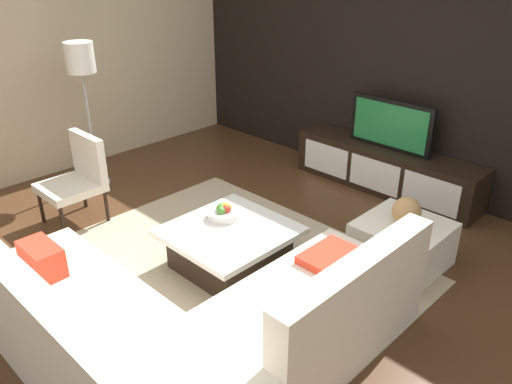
% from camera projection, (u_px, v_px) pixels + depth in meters
% --- Properties ---
extents(ground_plane, '(14.00, 14.00, 0.00)m').
position_uv_depth(ground_plane, '(230.00, 276.00, 4.33)').
color(ground_plane, '#4C301C').
extents(feature_wall_back, '(6.40, 0.12, 2.80)m').
position_uv_depth(feature_wall_back, '(413.00, 62.00, 5.45)').
color(feature_wall_back, black).
rests_on(feature_wall_back, ground).
extents(side_wall_left, '(0.12, 5.20, 2.80)m').
position_uv_depth(side_wall_left, '(50.00, 54.00, 5.87)').
color(side_wall_left, beige).
rests_on(side_wall_left, ground).
extents(area_rug, '(3.01, 2.51, 0.01)m').
position_uv_depth(area_rug, '(222.00, 271.00, 4.39)').
color(area_rug, tan).
rests_on(area_rug, ground).
extents(media_console, '(2.17, 0.47, 0.50)m').
position_uv_depth(media_console, '(385.00, 169.00, 5.76)').
color(media_console, black).
rests_on(media_console, ground).
extents(television, '(0.98, 0.06, 0.55)m').
position_uv_depth(television, '(391.00, 125.00, 5.53)').
color(television, black).
rests_on(television, media_console).
extents(sectional_couch, '(2.40, 2.35, 0.83)m').
position_uv_depth(sectional_couch, '(184.00, 328.00, 3.32)').
color(sectional_couch, silver).
rests_on(sectional_couch, ground).
extents(coffee_table, '(0.94, 0.98, 0.38)m').
position_uv_depth(coffee_table, '(230.00, 247.00, 4.37)').
color(coffee_table, black).
rests_on(coffee_table, ground).
extents(accent_chair_near, '(0.54, 0.55, 0.87)m').
position_uv_depth(accent_chair_near, '(78.00, 175.00, 5.04)').
color(accent_chair_near, black).
rests_on(accent_chair_near, ground).
extents(floor_lamp, '(0.31, 0.31, 1.62)m').
position_uv_depth(floor_lamp, '(81.00, 68.00, 5.43)').
color(floor_lamp, '#A5A5AA').
rests_on(floor_lamp, ground).
extents(ottoman, '(0.70, 0.70, 0.40)m').
position_uv_depth(ottoman, '(402.00, 244.00, 4.42)').
color(ottoman, silver).
rests_on(ottoman, ground).
extents(fruit_bowl, '(0.28, 0.28, 0.14)m').
position_uv_depth(fruit_bowl, '(224.00, 212.00, 4.45)').
color(fruit_bowl, silver).
rests_on(fruit_bowl, coffee_table).
extents(decorative_ball, '(0.24, 0.24, 0.24)m').
position_uv_depth(decorative_ball, '(407.00, 211.00, 4.28)').
color(decorative_ball, '#AD8451').
rests_on(decorative_ball, ottoman).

